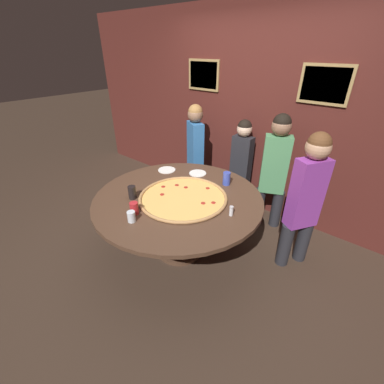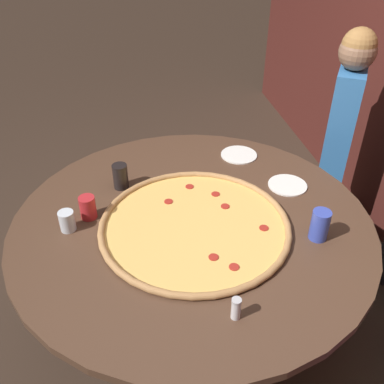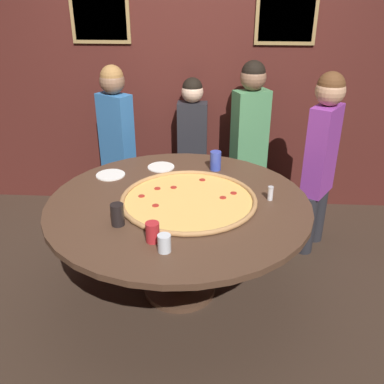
{
  "view_description": "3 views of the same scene",
  "coord_description": "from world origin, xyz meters",
  "px_view_note": "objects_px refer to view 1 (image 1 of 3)",
  "views": [
    {
      "loc": [
        1.58,
        -1.67,
        2.1
      ],
      "look_at": [
        0.14,
        0.06,
        0.82
      ],
      "focal_mm": 24.0,
      "sensor_mm": 36.0,
      "label": 1
    },
    {
      "loc": [
        1.6,
        -0.28,
        2.05
      ],
      "look_at": [
        -0.01,
        0.0,
        0.89
      ],
      "focal_mm": 40.0,
      "sensor_mm": 36.0,
      "label": 2
    },
    {
      "loc": [
        0.25,
        -2.5,
        2.05
      ],
      "look_at": [
        0.09,
        -0.02,
        0.82
      ],
      "focal_mm": 40.0,
      "sensor_mm": 36.0,
      "label": 3
    }
  ],
  "objects_px": {
    "drink_cup_near_right": "(131,217)",
    "diner_far_left": "(274,167)",
    "condiment_shaker": "(231,211)",
    "diner_centre_back": "(195,148)",
    "drink_cup_front_edge": "(227,179)",
    "drink_cup_centre_back": "(132,192)",
    "white_plate_far_back": "(198,173)",
    "dining_table": "(179,206)",
    "diner_far_right": "(241,161)",
    "giant_pizza": "(183,197)",
    "white_plate_right_side": "(167,170)",
    "drink_cup_near_left": "(134,208)",
    "diner_side_right": "(306,196)"
  },
  "relations": [
    {
      "from": "diner_far_left",
      "to": "dining_table",
      "type": "bearing_deg",
      "value": 40.12
    },
    {
      "from": "diner_far_right",
      "to": "white_plate_right_side",
      "type": "bearing_deg",
      "value": 56.65
    },
    {
      "from": "drink_cup_front_edge",
      "to": "condiment_shaker",
      "type": "distance_m",
      "value": 0.61
    },
    {
      "from": "dining_table",
      "to": "diner_far_right",
      "type": "xyz_separation_m",
      "value": [
        0.01,
        1.26,
        0.11
      ]
    },
    {
      "from": "diner_centre_back",
      "to": "diner_side_right",
      "type": "distance_m",
      "value": 1.76
    },
    {
      "from": "drink_cup_front_edge",
      "to": "drink_cup_near_right",
      "type": "bearing_deg",
      "value": -102.89
    },
    {
      "from": "drink_cup_centre_back",
      "to": "drink_cup_near_right",
      "type": "height_order",
      "value": "drink_cup_centre_back"
    },
    {
      "from": "diner_far_right",
      "to": "giant_pizza",
      "type": "bearing_deg",
      "value": 91.8
    },
    {
      "from": "white_plate_right_side",
      "to": "diner_far_left",
      "type": "xyz_separation_m",
      "value": [
        1.08,
        0.76,
        0.09
      ]
    },
    {
      "from": "drink_cup_near_left",
      "to": "diner_centre_back",
      "type": "distance_m",
      "value": 1.66
    },
    {
      "from": "diner_centre_back",
      "to": "diner_far_left",
      "type": "distance_m",
      "value": 1.18
    },
    {
      "from": "drink_cup_front_edge",
      "to": "diner_far_right",
      "type": "height_order",
      "value": "diner_far_right"
    },
    {
      "from": "diner_far_right",
      "to": "diner_far_left",
      "type": "bearing_deg",
      "value": 166.59
    },
    {
      "from": "drink_cup_centre_back",
      "to": "white_plate_right_side",
      "type": "height_order",
      "value": "drink_cup_centre_back"
    },
    {
      "from": "condiment_shaker",
      "to": "diner_far_left",
      "type": "xyz_separation_m",
      "value": [
        -0.08,
        1.08,
        0.04
      ]
    },
    {
      "from": "dining_table",
      "to": "diner_centre_back",
      "type": "xyz_separation_m",
      "value": [
        -0.65,
        1.07,
        0.19
      ]
    },
    {
      "from": "drink_cup_near_left",
      "to": "white_plate_right_side",
      "type": "height_order",
      "value": "drink_cup_near_left"
    },
    {
      "from": "dining_table",
      "to": "condiment_shaker",
      "type": "relative_size",
      "value": 18.02
    },
    {
      "from": "diner_centre_back",
      "to": "drink_cup_near_left",
      "type": "bearing_deg",
      "value": 140.61
    },
    {
      "from": "diner_far_right",
      "to": "drink_cup_near_left",
      "type": "bearing_deg",
      "value": 85.68
    },
    {
      "from": "giant_pizza",
      "to": "diner_far_left",
      "type": "height_order",
      "value": "diner_far_left"
    },
    {
      "from": "drink_cup_near_right",
      "to": "condiment_shaker",
      "type": "height_order",
      "value": "drink_cup_near_right"
    },
    {
      "from": "drink_cup_centre_back",
      "to": "condiment_shaker",
      "type": "xyz_separation_m",
      "value": [
        0.94,
        0.38,
        -0.02
      ]
    },
    {
      "from": "drink_cup_near_left",
      "to": "diner_far_left",
      "type": "height_order",
      "value": "diner_far_left"
    },
    {
      "from": "condiment_shaker",
      "to": "giant_pizza",
      "type": "bearing_deg",
      "value": -173.92
    },
    {
      "from": "condiment_shaker",
      "to": "diner_centre_back",
      "type": "bearing_deg",
      "value": 141.01
    },
    {
      "from": "drink_cup_centre_back",
      "to": "diner_far_left",
      "type": "bearing_deg",
      "value": 59.55
    },
    {
      "from": "dining_table",
      "to": "white_plate_far_back",
      "type": "bearing_deg",
      "value": 108.69
    },
    {
      "from": "drink_cup_centre_back",
      "to": "drink_cup_near_right",
      "type": "distance_m",
      "value": 0.41
    },
    {
      "from": "drink_cup_front_edge",
      "to": "diner_far_right",
      "type": "xyz_separation_m",
      "value": [
        -0.22,
        0.71,
        -0.08
      ]
    },
    {
      "from": "giant_pizza",
      "to": "white_plate_right_side",
      "type": "relative_size",
      "value": 4.19
    },
    {
      "from": "giant_pizza",
      "to": "drink_cup_front_edge",
      "type": "distance_m",
      "value": 0.57
    },
    {
      "from": "condiment_shaker",
      "to": "drink_cup_near_right",
      "type": "bearing_deg",
      "value": -134.32
    },
    {
      "from": "white_plate_far_back",
      "to": "diner_far_left",
      "type": "height_order",
      "value": "diner_far_left"
    },
    {
      "from": "dining_table",
      "to": "condiment_shaker",
      "type": "bearing_deg",
      "value": 5.32
    },
    {
      "from": "diner_far_right",
      "to": "diner_far_left",
      "type": "distance_m",
      "value": 0.54
    },
    {
      "from": "dining_table",
      "to": "diner_far_right",
      "type": "height_order",
      "value": "diner_far_right"
    },
    {
      "from": "diner_side_right",
      "to": "diner_far_left",
      "type": "xyz_separation_m",
      "value": [
        -0.53,
        0.46,
        -0.0
      ]
    },
    {
      "from": "drink_cup_front_edge",
      "to": "diner_side_right",
      "type": "height_order",
      "value": "diner_side_right"
    },
    {
      "from": "drink_cup_centre_back",
      "to": "diner_side_right",
      "type": "bearing_deg",
      "value": 35.76
    },
    {
      "from": "drink_cup_near_right",
      "to": "diner_far_left",
      "type": "height_order",
      "value": "diner_far_left"
    },
    {
      "from": "white_plate_far_back",
      "to": "condiment_shaker",
      "type": "distance_m",
      "value": 0.94
    },
    {
      "from": "white_plate_far_back",
      "to": "diner_centre_back",
      "type": "distance_m",
      "value": 0.7
    },
    {
      "from": "dining_table",
      "to": "giant_pizza",
      "type": "relative_size",
      "value": 1.92
    },
    {
      "from": "drink_cup_near_right",
      "to": "diner_far_left",
      "type": "distance_m",
      "value": 1.81
    },
    {
      "from": "diner_side_right",
      "to": "drink_cup_near_left",
      "type": "bearing_deg",
      "value": -12.27
    },
    {
      "from": "drink_cup_near_right",
      "to": "diner_side_right",
      "type": "height_order",
      "value": "diner_side_right"
    },
    {
      "from": "white_plate_right_side",
      "to": "drink_cup_front_edge",
      "type": "bearing_deg",
      "value": 11.52
    },
    {
      "from": "dining_table",
      "to": "condiment_shaker",
      "type": "distance_m",
      "value": 0.63
    },
    {
      "from": "drink_cup_centre_back",
      "to": "diner_far_right",
      "type": "relative_size",
      "value": 0.11
    }
  ]
}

